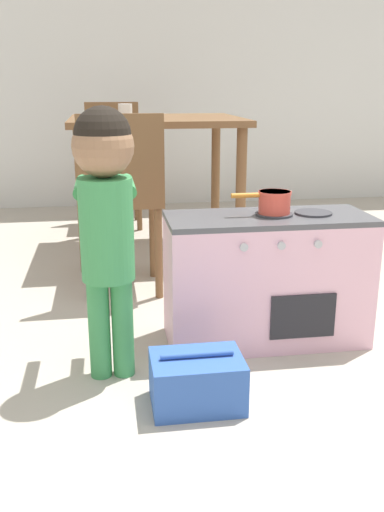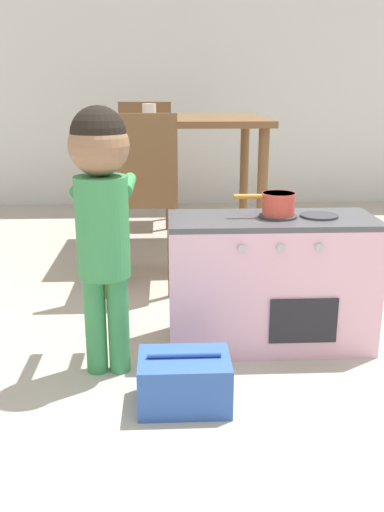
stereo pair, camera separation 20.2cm
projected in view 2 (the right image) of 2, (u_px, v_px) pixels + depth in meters
The scene contains 10 objects.
ground_plane at pixel (265, 486), 1.42m from camera, with size 16.00×16.00×0.00m, color #B2A899.
wall_back at pixel (194, 38), 4.44m from camera, with size 10.00×0.06×2.60m.
play_kitchen at pixel (270, 282), 2.14m from camera, with size 0.76×0.33×0.50m.
toy_pot at pixel (278, 203), 2.05m from camera, with size 0.22×0.12×0.08m.
child_figure at pixel (102, 201), 1.82m from camera, with size 0.20×0.36×0.90m.
toy_basket at pixel (184, 381), 1.75m from camera, with size 0.28×0.20×0.18m.
dining_table at pixel (181, 138), 3.26m from camera, with size 0.96×0.83×0.78m.
dining_chair_near at pixel (137, 196), 2.63m from camera, with size 0.37×0.37×0.84m.
dining_chair_far at pixel (145, 158), 4.00m from camera, with size 0.37×0.37×0.84m.
cup_on_table at pixel (149, 111), 3.06m from camera, with size 0.07×0.07×0.08m.
Camera 2 is at (-0.24, -1.18, 0.96)m, focal length 40.00 mm.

